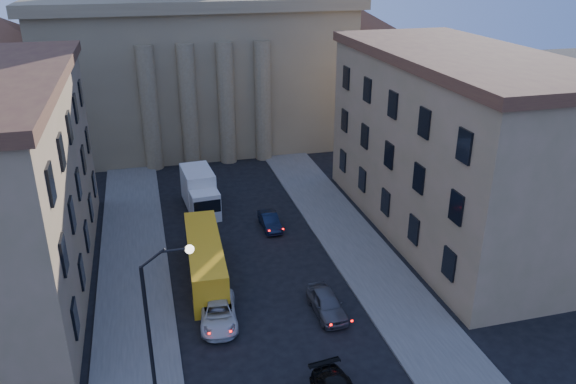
# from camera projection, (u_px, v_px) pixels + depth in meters

# --- Properties ---
(sidewalk_left) EXTENTS (5.00, 60.00, 0.15)m
(sidewalk_left) POSITION_uv_depth(u_px,v_px,m) (135.00, 296.00, 37.97)
(sidewalk_left) COLOR #575550
(sidewalk_left) RESTS_ON ground
(sidewalk_right) EXTENTS (5.00, 60.00, 0.15)m
(sidewalk_right) POSITION_uv_depth(u_px,v_px,m) (368.00, 263.00, 41.97)
(sidewalk_right) COLOR #575550
(sidewalk_right) RESTS_ON ground
(church) EXTENTS (68.02, 28.76, 36.60)m
(church) POSITION_uv_depth(u_px,v_px,m) (192.00, 37.00, 68.57)
(church) COLOR #7F6C4E
(church) RESTS_ON ground
(building_right) EXTENTS (11.60, 26.60, 14.70)m
(building_right) POSITION_uv_depth(u_px,v_px,m) (454.00, 144.00, 44.61)
(building_right) COLOR tan
(building_right) RESTS_ON ground
(street_lamp) EXTENTS (2.62, 0.44, 8.83)m
(street_lamp) POSITION_uv_depth(u_px,v_px,m) (158.00, 313.00, 27.39)
(street_lamp) COLOR black
(street_lamp) RESTS_ON ground
(car_left_mid) EXTENTS (2.74, 5.12, 1.37)m
(car_left_mid) POSITION_uv_depth(u_px,v_px,m) (218.00, 313.00, 35.20)
(car_left_mid) COLOR silver
(car_left_mid) RESTS_ON ground
(car_right_far) EXTENTS (1.85, 4.36, 1.47)m
(car_right_far) POSITION_uv_depth(u_px,v_px,m) (327.00, 303.00, 36.03)
(car_right_far) COLOR #4C4C51
(car_right_far) RESTS_ON ground
(car_right_distant) EXTENTS (1.38, 3.85, 1.26)m
(car_right_distant) POSITION_uv_depth(u_px,v_px,m) (270.00, 221.00, 47.24)
(car_right_distant) COLOR black
(car_right_distant) RESTS_ON ground
(city_bus) EXTENTS (2.78, 10.27, 2.87)m
(city_bus) POSITION_uv_depth(u_px,v_px,m) (205.00, 258.00, 39.72)
(city_bus) COLOR yellow
(city_bus) RESTS_ON ground
(box_truck) EXTENTS (2.95, 6.49, 3.47)m
(box_truck) POSITION_uv_depth(u_px,v_px,m) (200.00, 192.00, 50.36)
(box_truck) COLOR silver
(box_truck) RESTS_ON ground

